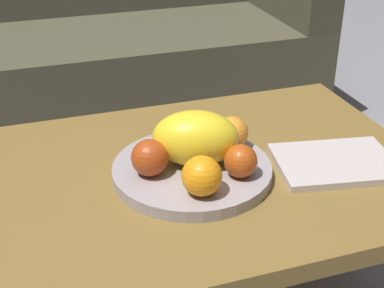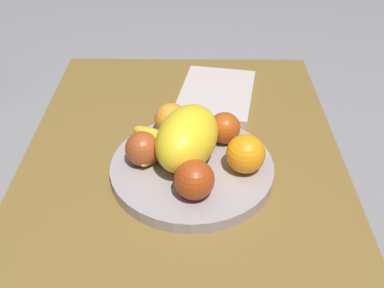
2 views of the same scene
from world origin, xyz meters
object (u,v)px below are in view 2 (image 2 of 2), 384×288
object	(u,v)px
orange_front	(171,119)
apple_right	(143,149)
coffee_table	(182,203)
banana_bunch	(164,144)
magazine	(216,94)
melon_large_front	(187,138)
apple_left	(194,180)
orange_left	(246,154)
fruit_bowl	(192,169)
apple_front	(225,128)

from	to	relation	value
orange_front	apple_right	world-z (taller)	orange_front
coffee_table	banana_bunch	bearing A→B (deg)	27.09
orange_front	magazine	distance (m)	0.23
melon_large_front	orange_front	size ratio (longest dim) A/B	2.45
banana_bunch	apple_left	bearing A→B (deg)	-152.91
orange_left	fruit_bowl	bearing A→B (deg)	81.61
fruit_bowl	orange_left	xyz separation A→B (m)	(-0.02, -0.10, 0.05)
banana_bunch	magazine	distance (m)	0.30
melon_large_front	fruit_bowl	bearing A→B (deg)	-137.55
fruit_bowl	melon_large_front	distance (m)	0.07
banana_bunch	fruit_bowl	bearing A→B (deg)	-118.45
magazine	orange_front	bearing A→B (deg)	162.00
orange_left	apple_front	size ratio (longest dim) A/B	1.15
fruit_bowl	orange_front	distance (m)	0.12
orange_left	apple_left	xyz separation A→B (m)	(-0.07, 0.10, -0.00)
orange_front	apple_front	xyz separation A→B (m)	(-0.03, -0.11, -0.00)
apple_right	magazine	xyz separation A→B (m)	(0.30, -0.16, -0.05)
melon_large_front	apple_front	bearing A→B (deg)	-48.71
fruit_bowl	orange_front	xyz separation A→B (m)	(0.11, 0.05, 0.05)
orange_left	apple_left	bearing A→B (deg)	126.98
fruit_bowl	magazine	xyz separation A→B (m)	(0.30, -0.06, -0.00)
apple_right	magazine	world-z (taller)	apple_right
orange_front	apple_right	xyz separation A→B (m)	(-0.10, 0.05, -0.00)
orange_front	magazine	xyz separation A→B (m)	(0.20, -0.11, -0.05)
orange_left	apple_right	world-z (taller)	orange_left
orange_left	apple_left	size ratio (longest dim) A/B	1.03
orange_left	magazine	xyz separation A→B (m)	(0.32, 0.04, -0.06)
melon_large_front	magazine	xyz separation A→B (m)	(0.29, -0.07, -0.07)
coffee_table	apple_left	size ratio (longest dim) A/B	14.78
fruit_bowl	melon_large_front	world-z (taller)	melon_large_front
coffee_table	banana_bunch	size ratio (longest dim) A/B	7.00
melon_large_front	orange_left	bearing A→B (deg)	-102.81
banana_bunch	magazine	size ratio (longest dim) A/B	0.63
melon_large_front	orange_front	distance (m)	0.10
melon_large_front	apple_front	world-z (taller)	melon_large_front
orange_left	banana_bunch	world-z (taller)	orange_left
melon_large_front	apple_front	xyz separation A→B (m)	(0.07, -0.08, -0.02)
coffee_table	apple_front	xyz separation A→B (m)	(0.12, -0.09, 0.10)
coffee_table	melon_large_front	distance (m)	0.14
fruit_bowl	apple_left	bearing A→B (deg)	-176.85
orange_front	apple_right	bearing A→B (deg)	152.99
apple_left	banana_bunch	bearing A→B (deg)	27.09
fruit_bowl	banana_bunch	xyz separation A→B (m)	(0.03, 0.06, 0.04)
fruit_bowl	orange_front	bearing A→B (deg)	23.61
apple_left	apple_front	bearing A→B (deg)	-20.47
fruit_bowl	apple_right	distance (m)	0.11
apple_right	magazine	distance (m)	0.34
apple_left	orange_left	bearing A→B (deg)	-53.02
orange_left	magazine	bearing A→B (deg)	7.99
fruit_bowl	apple_front	size ratio (longest dim) A/B	4.92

